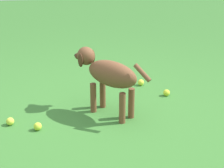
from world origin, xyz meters
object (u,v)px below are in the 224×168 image
at_px(tennis_ball_0, 141,82).
at_px(tennis_ball_4, 121,81).
at_px(tennis_ball_1, 167,93).
at_px(tennis_ball_3, 38,126).
at_px(dog, 108,74).
at_px(tennis_ball_2, 10,121).

height_order(tennis_ball_0, tennis_ball_4, same).
distance_m(tennis_ball_1, tennis_ball_4, 0.55).
height_order(tennis_ball_0, tennis_ball_3, same).
height_order(dog, tennis_ball_2, dog).
bearing_deg(tennis_ball_2, dog, 7.53).
bearing_deg(dog, tennis_ball_4, -61.29).
distance_m(tennis_ball_1, tennis_ball_2, 1.52).
distance_m(dog, tennis_ball_1, 0.77).
bearing_deg(tennis_ball_1, tennis_ball_2, -164.66).
relative_size(dog, tennis_ball_4, 9.85).
xyz_separation_m(tennis_ball_1, tennis_ball_2, (-1.47, -0.40, 0.00)).
relative_size(tennis_ball_2, tennis_ball_4, 1.00).
xyz_separation_m(tennis_ball_1, tennis_ball_4, (-0.40, 0.37, 0.00)).
bearing_deg(tennis_ball_3, tennis_ball_0, 38.53).
distance_m(dog, tennis_ball_2, 0.91).
xyz_separation_m(tennis_ball_1, tennis_ball_3, (-1.23, -0.52, 0.00)).
height_order(dog, tennis_ball_4, dog).
height_order(tennis_ball_0, tennis_ball_1, same).
relative_size(tennis_ball_0, tennis_ball_2, 1.00).
xyz_separation_m(dog, tennis_ball_4, (0.23, 0.66, -0.34)).
bearing_deg(tennis_ball_0, dog, -126.01).
xyz_separation_m(tennis_ball_0, tennis_ball_4, (-0.20, 0.07, 0.00)).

